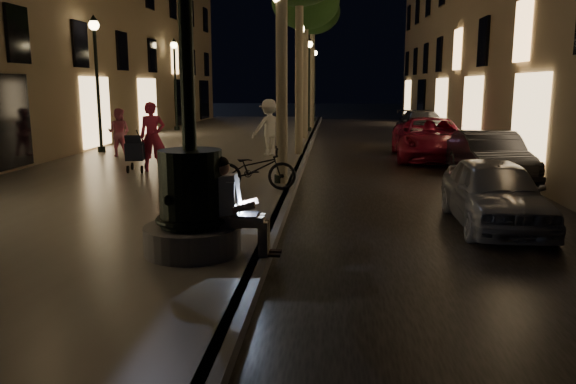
# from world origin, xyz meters

# --- Properties ---
(ground) EXTENTS (120.00, 120.00, 0.00)m
(ground) POSITION_xyz_m (0.00, 15.00, 0.00)
(ground) COLOR black
(ground) RESTS_ON ground
(cobble_lane) EXTENTS (6.00, 45.00, 0.02)m
(cobble_lane) POSITION_xyz_m (3.00, 15.00, 0.01)
(cobble_lane) COLOR black
(cobble_lane) RESTS_ON ground
(promenade) EXTENTS (8.00, 45.00, 0.20)m
(promenade) POSITION_xyz_m (-4.00, 15.00, 0.10)
(promenade) COLOR slate
(promenade) RESTS_ON ground
(curb_strip) EXTENTS (0.25, 45.00, 0.20)m
(curb_strip) POSITION_xyz_m (0.00, 15.00, 0.10)
(curb_strip) COLOR #59595B
(curb_strip) RESTS_ON ground
(fountain_lamppost) EXTENTS (1.40, 1.40, 5.21)m
(fountain_lamppost) POSITION_xyz_m (-1.00, 2.00, 1.21)
(fountain_lamppost) COLOR #59595B
(fountain_lamppost) RESTS_ON promenade
(seated_man_laptop) EXTENTS (1.04, 0.35, 1.41)m
(seated_man_laptop) POSITION_xyz_m (-0.39, 2.00, 0.94)
(seated_man_laptop) COLOR tan
(seated_man_laptop) RESTS_ON promenade
(tree_third) EXTENTS (3.00, 3.00, 7.20)m
(tree_third) POSITION_xyz_m (-0.30, 20.00, 6.14)
(tree_third) COLOR #6B604C
(tree_third) RESTS_ON promenade
(tree_far) EXTENTS (3.00, 3.00, 7.50)m
(tree_far) POSITION_xyz_m (-0.22, 26.00, 6.43)
(tree_far) COLOR #6B604C
(tree_far) RESTS_ON promenade
(lamp_curb_a) EXTENTS (0.36, 0.36, 4.81)m
(lamp_curb_a) POSITION_xyz_m (-0.30, 8.00, 3.24)
(lamp_curb_a) COLOR black
(lamp_curb_a) RESTS_ON promenade
(lamp_curb_b) EXTENTS (0.36, 0.36, 4.81)m
(lamp_curb_b) POSITION_xyz_m (-0.30, 16.00, 3.24)
(lamp_curb_b) COLOR black
(lamp_curb_b) RESTS_ON promenade
(lamp_curb_c) EXTENTS (0.36, 0.36, 4.81)m
(lamp_curb_c) POSITION_xyz_m (-0.30, 24.00, 3.24)
(lamp_curb_c) COLOR black
(lamp_curb_c) RESTS_ON promenade
(lamp_curb_d) EXTENTS (0.36, 0.36, 4.81)m
(lamp_curb_d) POSITION_xyz_m (-0.30, 32.00, 3.24)
(lamp_curb_d) COLOR black
(lamp_curb_d) RESTS_ON promenade
(lamp_left_b) EXTENTS (0.36, 0.36, 4.81)m
(lamp_left_b) POSITION_xyz_m (-7.40, 14.00, 3.24)
(lamp_left_b) COLOR black
(lamp_left_b) RESTS_ON promenade
(lamp_left_c) EXTENTS (0.36, 0.36, 4.81)m
(lamp_left_c) POSITION_xyz_m (-7.40, 24.00, 3.24)
(lamp_left_c) COLOR black
(lamp_left_c) RESTS_ON promenade
(stroller) EXTENTS (0.60, 1.15, 1.16)m
(stroller) POSITION_xyz_m (-4.48, 9.49, 0.78)
(stroller) COLOR black
(stroller) RESTS_ON promenade
(car_front) EXTENTS (1.57, 3.76, 1.27)m
(car_front) POSITION_xyz_m (4.00, 4.73, 0.64)
(car_front) COLOR #999AA0
(car_front) RESTS_ON ground
(car_second) EXTENTS (1.52, 4.20, 1.38)m
(car_second) POSITION_xyz_m (5.20, 9.60, 0.69)
(car_second) COLOR black
(car_second) RESTS_ON ground
(car_third) EXTENTS (2.68, 5.40, 1.47)m
(car_third) POSITION_xyz_m (4.42, 14.23, 0.74)
(car_third) COLOR maroon
(car_third) RESTS_ON ground
(car_rear) EXTENTS (2.20, 4.94, 1.41)m
(car_rear) POSITION_xyz_m (5.15, 20.98, 0.70)
(car_rear) COLOR #28282C
(car_rear) RESTS_ON ground
(pedestrian_red) EXTENTS (0.83, 0.69, 1.93)m
(pedestrian_red) POSITION_xyz_m (-4.06, 9.68, 1.17)
(pedestrian_red) COLOR #AB2240
(pedestrian_red) RESTS_ON promenade
(pedestrian_pink) EXTENTS (0.82, 0.65, 1.62)m
(pedestrian_pink) POSITION_xyz_m (-6.23, 12.78, 1.01)
(pedestrian_pink) COLOR pink
(pedestrian_pink) RESTS_ON promenade
(pedestrian_white) EXTENTS (1.43, 1.23, 1.92)m
(pedestrian_white) POSITION_xyz_m (-1.20, 13.56, 1.16)
(pedestrian_white) COLOR silver
(pedestrian_white) RESTS_ON promenade
(bicycle) EXTENTS (1.99, 0.98, 1.00)m
(bicycle) POSITION_xyz_m (-0.78, 6.93, 0.70)
(bicycle) COLOR black
(bicycle) RESTS_ON promenade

